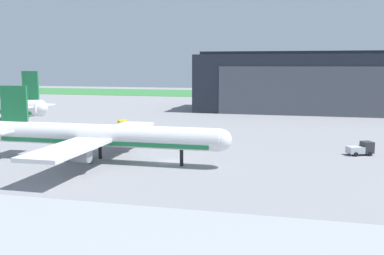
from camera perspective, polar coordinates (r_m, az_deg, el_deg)
name	(u,v)px	position (r m, az deg, el deg)	size (l,w,h in m)	color
ground_plane	(170,162)	(72.22, -2.85, -4.39)	(440.00, 440.00, 0.00)	gray
grass_field_strip	(263,94)	(237.31, 9.05, 4.22)	(440.00, 56.00, 0.08)	#34793C
maintenance_hangar	(310,83)	(153.37, 14.75, 5.52)	(73.09, 28.63, 19.84)	#232833
airliner_near_left	(103,136)	(72.99, -11.31, -1.09)	(41.23, 36.56, 12.05)	white
baggage_tug	(128,125)	(108.99, -8.18, 0.38)	(5.26, 4.98, 2.25)	yellow
pushback_tractor	(361,149)	(82.70, 20.77, -2.53)	(4.78, 3.60, 2.33)	#2D2D33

